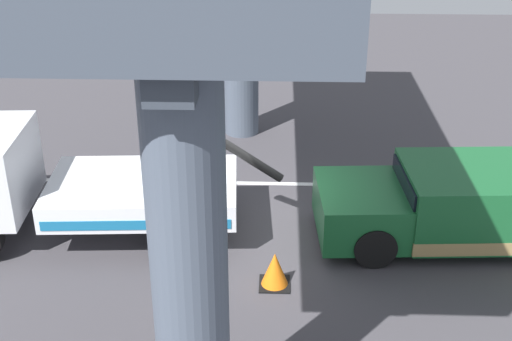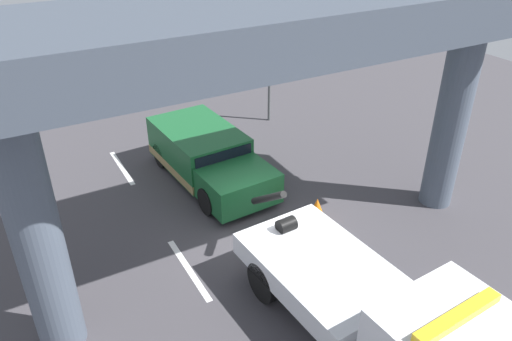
# 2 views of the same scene
# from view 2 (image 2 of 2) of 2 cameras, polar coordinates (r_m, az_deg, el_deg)

# --- Properties ---
(ground_plane) EXTENTS (60.00, 40.00, 0.10)m
(ground_plane) POSITION_cam_2_polar(r_m,az_deg,el_deg) (13.75, 1.38, -8.31)
(ground_plane) COLOR #423F44
(lane_stripe_west) EXTENTS (2.60, 0.16, 0.01)m
(lane_stripe_west) POSITION_cam_2_polar(r_m,az_deg,el_deg) (17.74, -15.17, 0.32)
(lane_stripe_west) COLOR silver
(lane_stripe_west) RESTS_ON ground
(lane_stripe_mid) EXTENTS (2.60, 0.16, 0.01)m
(lane_stripe_mid) POSITION_cam_2_polar(r_m,az_deg,el_deg) (12.94, -7.76, -11.18)
(lane_stripe_mid) COLOR silver
(lane_stripe_mid) RESTS_ON ground
(tow_truck_white) EXTENTS (7.31, 2.73, 2.46)m
(tow_truck_white) POSITION_cam_2_polar(r_m,az_deg,el_deg) (10.36, 14.69, -15.75)
(tow_truck_white) COLOR white
(tow_truck_white) RESTS_ON ground
(towed_van_green) EXTENTS (5.31, 2.48, 1.58)m
(towed_van_green) POSITION_cam_2_polar(r_m,az_deg,el_deg) (16.27, -5.69, 1.60)
(towed_van_green) COLOR #195B2D
(towed_van_green) RESTS_ON ground
(overpass_structure) EXTENTS (3.60, 13.05, 6.59)m
(overpass_structure) POSITION_cam_2_polar(r_m,az_deg,el_deg) (10.57, 3.91, 13.70)
(overpass_structure) COLOR #4C5666
(overpass_structure) RESTS_ON ground
(traffic_light_near) EXTENTS (0.39, 0.32, 3.97)m
(traffic_light_near) POSITION_cam_2_polar(r_m,az_deg,el_deg) (19.73, 1.64, 13.56)
(traffic_light_near) COLOR #515456
(traffic_light_near) RESTS_ON ground
(traffic_cone_orange) EXTENTS (0.58, 0.58, 0.69)m
(traffic_cone_orange) POSITION_cam_2_polar(r_m,az_deg,el_deg) (14.50, 7.01, -4.43)
(traffic_cone_orange) COLOR orange
(traffic_cone_orange) RESTS_ON ground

